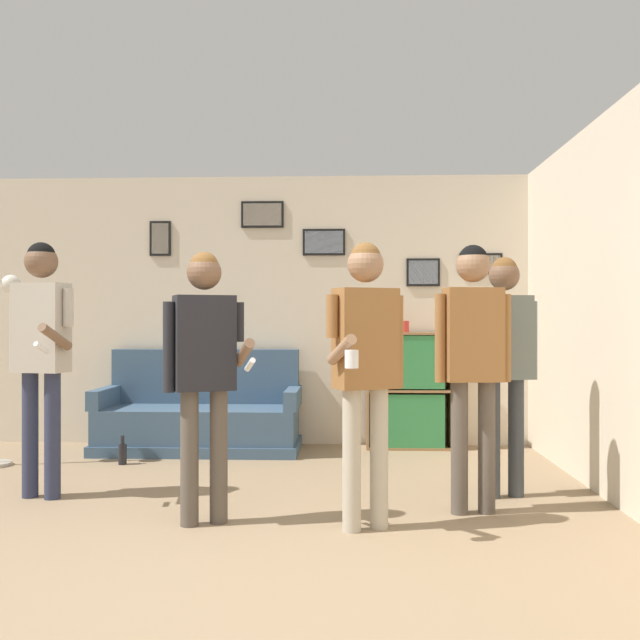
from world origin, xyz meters
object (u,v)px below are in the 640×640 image
(couch, at_px, (200,418))
(person_player_foreground_center, at_px, (204,357))
(person_spectator_far_right, at_px, (504,349))
(bottle_on_floor, at_px, (122,453))
(person_spectator_near_bookshelf, at_px, (473,347))
(bookshelf, at_px, (409,390))
(person_player_foreground_left, at_px, (41,338))
(person_watcher_holding_cup, at_px, (366,352))
(drinking_cup, at_px, (404,326))

(couch, height_order, person_player_foreground_center, person_player_foreground_center)
(person_spectator_far_right, bearing_deg, bottle_on_floor, 161.77)
(person_player_foreground_center, bearing_deg, person_spectator_near_bookshelf, 10.51)
(bookshelf, height_order, person_spectator_near_bookshelf, person_spectator_near_bookshelf)
(couch, relative_size, person_player_foreground_left, 1.07)
(couch, relative_size, person_spectator_near_bookshelf, 1.11)
(person_player_foreground_left, relative_size, person_watcher_holding_cup, 1.05)
(person_player_foreground_center, distance_m, person_spectator_near_bookshelf, 1.71)
(bookshelf, distance_m, person_watcher_holding_cup, 2.81)
(person_spectator_far_right, relative_size, drinking_cup, 15.21)
(person_player_foreground_left, distance_m, person_watcher_holding_cup, 2.36)
(couch, bearing_deg, person_player_foreground_center, -77.46)
(person_player_foreground_center, bearing_deg, couch, 102.54)
(bookshelf, bearing_deg, bottle_on_floor, -160.67)
(person_watcher_holding_cup, bearing_deg, drinking_cup, 80.84)
(person_spectator_far_right, bearing_deg, couch, 145.94)
(person_player_foreground_left, distance_m, person_spectator_far_right, 3.26)
(person_spectator_near_bookshelf, bearing_deg, person_spectator_far_right, 56.24)
(person_spectator_near_bookshelf, bearing_deg, drinking_cup, 96.39)
(person_spectator_near_bookshelf, distance_m, bottle_on_floor, 3.26)
(couch, xyz_separation_m, person_spectator_far_right, (2.53, -1.71, 0.74))
(person_player_foreground_center, bearing_deg, drinking_cup, 61.76)
(person_watcher_holding_cup, bearing_deg, couch, 121.12)
(bookshelf, height_order, person_watcher_holding_cup, person_watcher_holding_cup)
(person_watcher_holding_cup, distance_m, drinking_cup, 2.76)
(couch, relative_size, drinking_cup, 17.24)
(bookshelf, distance_m, person_spectator_near_bookshelf, 2.40)
(person_watcher_holding_cup, relative_size, bottle_on_floor, 6.85)
(bookshelf, bearing_deg, person_spectator_far_right, -74.81)
(couch, height_order, person_player_foreground_left, person_player_foreground_left)
(person_player_foreground_center, relative_size, person_watcher_holding_cup, 0.97)
(couch, distance_m, bottle_on_floor, 0.90)
(bottle_on_floor, bearing_deg, person_watcher_holding_cup, -41.70)
(person_player_foreground_center, distance_m, drinking_cup, 3.01)
(person_watcher_holding_cup, bearing_deg, person_player_foreground_center, 175.59)
(couch, relative_size, bottle_on_floor, 7.68)
(bookshelf, xyz_separation_m, person_player_foreground_center, (-1.46, -2.65, 0.46))
(person_watcher_holding_cup, xyz_separation_m, person_spectator_near_bookshelf, (0.70, 0.39, 0.02))
(person_spectator_near_bookshelf, bearing_deg, person_player_foreground_left, 174.69)
(person_player_foreground_center, xyz_separation_m, person_spectator_far_right, (1.98, 0.75, 0.02))
(person_player_foreground_center, height_order, bottle_on_floor, person_player_foreground_center)
(person_spectator_far_right, xyz_separation_m, bottle_on_floor, (-3.05, 1.01, -0.94))
(bookshelf, height_order, person_player_foreground_left, person_player_foreground_left)
(bookshelf, relative_size, bottle_on_floor, 4.52)
(person_player_foreground_left, height_order, person_spectator_near_bookshelf, person_player_foreground_left)
(bookshelf, height_order, person_spectator_far_right, person_spectator_far_right)
(couch, distance_m, person_spectator_near_bookshelf, 3.19)
(person_spectator_near_bookshelf, xyz_separation_m, drinking_cup, (-0.26, 2.34, 0.11))
(person_player_foreground_left, height_order, bottle_on_floor, person_player_foreground_left)
(bookshelf, distance_m, drinking_cup, 0.62)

